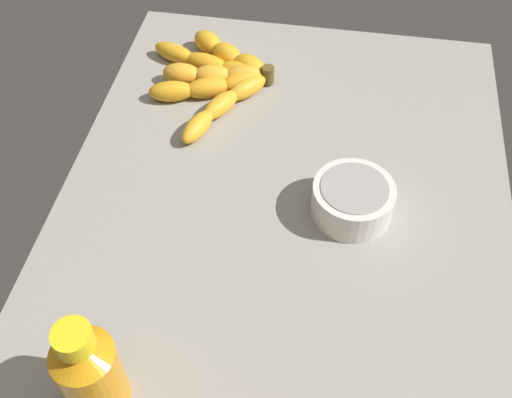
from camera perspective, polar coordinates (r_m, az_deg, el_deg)
The scene contains 4 objects.
ground_plane at distance 81.72cm, azimuth 1.83°, elevation -5.11°, with size 99.36×62.92×3.54cm, color gray.
banana_bunch at distance 102.02cm, azimuth -3.78°, elevation 11.44°, with size 27.93×21.92×3.65cm.
honey_bottle at distance 66.61cm, azimuth -15.39°, elevation -15.22°, with size 6.63×6.63×14.66cm.
small_bowl at distance 82.67cm, azimuth 9.04°, elevation -0.05°, with size 11.06×11.06×5.10cm.
Camera 1 is at (-46.24, -5.05, 65.43)cm, focal length 42.71 mm.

